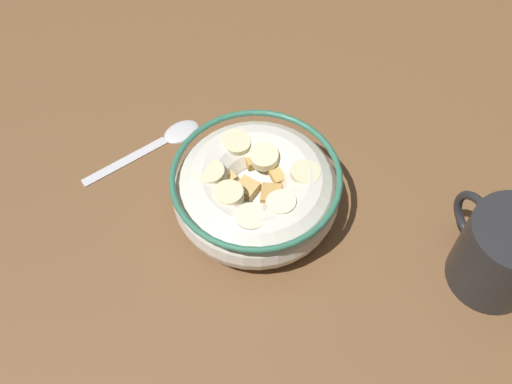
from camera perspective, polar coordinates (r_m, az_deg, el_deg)
The scene contains 4 objects.
ground_plane at distance 62.07cm, azimuth 0.00°, elevation -2.05°, with size 112.06×112.06×2.00cm, color brown.
cereal_bowl at distance 58.49cm, azimuth -0.00°, elevation 0.14°, with size 16.18×16.18×6.21cm.
spoon at distance 66.79cm, azimuth -8.42°, elevation 5.02°, with size 4.39×14.15×0.80cm.
coffee_mug at distance 58.02cm, azimuth 21.99°, elevation -5.29°, with size 10.72×7.92×8.58cm.
Camera 1 is at (-29.45, 14.07, 51.79)cm, focal length 42.74 mm.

